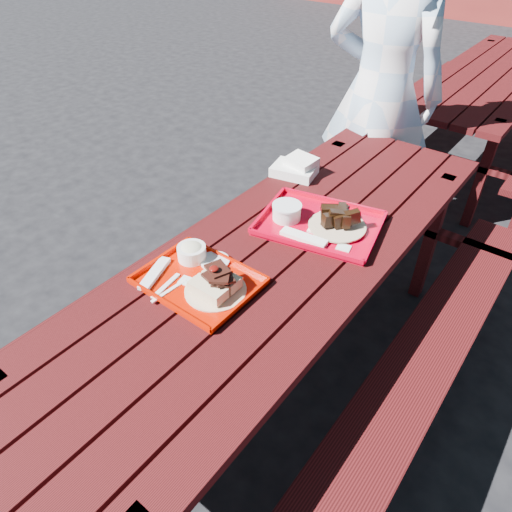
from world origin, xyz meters
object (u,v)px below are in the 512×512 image
(far_tray, at_px, (317,222))
(picnic_table_far, at_px, (487,97))
(near_tray, at_px, (202,274))
(person, at_px, (381,93))
(picnic_table_near, at_px, (279,288))

(far_tray, bearing_deg, picnic_table_far, 90.52)
(far_tray, bearing_deg, near_tray, -105.01)
(near_tray, distance_m, far_tray, 0.54)
(far_tray, height_order, person, person)
(person, bearing_deg, picnic_table_far, -108.23)
(far_tray, xyz_separation_m, person, (-0.29, 1.10, 0.16))
(near_tray, relative_size, person, 0.21)
(near_tray, bearing_deg, person, 95.10)
(picnic_table_near, relative_size, picnic_table_far, 1.00)
(far_tray, relative_size, person, 0.29)
(near_tray, bearing_deg, picnic_table_far, 87.84)
(picnic_table_far, bearing_deg, person, -100.08)
(picnic_table_far, relative_size, near_tray, 6.09)
(picnic_table_far, height_order, far_tray, far_tray)
(picnic_table_near, bearing_deg, near_tray, -111.09)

